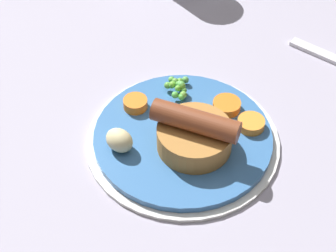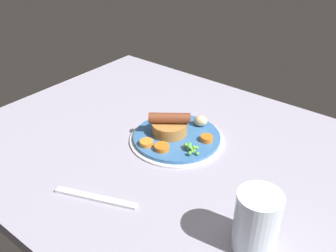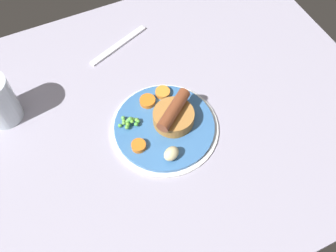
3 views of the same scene
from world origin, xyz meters
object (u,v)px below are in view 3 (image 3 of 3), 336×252
sausage_pudding (174,115)px  carrot_slice_1 (148,101)px  dinner_plate (164,127)px  fork (119,45)px  carrot_slice_6 (163,92)px  pea_pile (129,122)px  potato_chunk_0 (171,154)px  carrot_slice_2 (139,146)px

sausage_pudding → carrot_slice_1: (3.17, -7.01, -1.61)cm
dinner_plate → sausage_pudding: bearing=-175.9°
sausage_pudding → fork: sausage_pudding is taller
carrot_slice_1 → carrot_slice_6: bearing=-169.4°
pea_pile → fork: pea_pile is taller
potato_chunk_0 → sausage_pudding: bearing=-118.5°
dinner_plate → pea_pile: (6.76, -3.51, 1.88)cm
pea_pile → carrot_slice_1: bearing=-148.1°
sausage_pudding → fork: size_ratio=0.56×
potato_chunk_0 → carrot_slice_6: potato_chunk_0 is taller
dinner_plate → carrot_slice_1: bearing=-82.9°
dinner_plate → pea_pile: bearing=-27.4°
dinner_plate → potato_chunk_0: bearing=75.5°
potato_chunk_0 → dinner_plate: bearing=-104.5°
dinner_plate → potato_chunk_0: 8.25cm
dinner_plate → carrot_slice_2: (7.22, 2.68, 1.47)cm
dinner_plate → carrot_slice_6: 8.69cm
pea_pile → carrot_slice_2: 6.22cm
pea_pile → carrot_slice_6: bearing=-156.1°
dinner_plate → fork: size_ratio=1.34×
sausage_pudding → fork: 27.95cm
carrot_slice_1 → fork: size_ratio=0.20×
potato_chunk_0 → carrot_slice_2: size_ratio=1.13×
carrot_slice_1 → fork: bearing=-92.3°
pea_pile → carrot_slice_2: bearing=85.8°
carrot_slice_2 → dinner_plate: bearing=-159.6°
carrot_slice_1 → pea_pile: bearing=31.9°
dinner_plate → sausage_pudding: 3.80cm
sausage_pudding → carrot_slice_2: sausage_pudding is taller
pea_pile → carrot_slice_6: pea_pile is taller
dinner_plate → potato_chunk_0: potato_chunk_0 is taller
sausage_pudding → pea_pile: size_ratio=2.09×
dinner_plate → carrot_slice_2: size_ratio=7.73×
carrot_slice_1 → fork: (-0.82, -20.64, -1.69)cm
sausage_pudding → carrot_slice_2: size_ratio=3.21×
potato_chunk_0 → pea_pile: bearing=-66.9°
fork → potato_chunk_0: bearing=65.6°
sausage_pudding → pea_pile: (9.05, -3.35, -1.16)cm
dinner_plate → carrot_slice_6: carrot_slice_6 is taller
potato_chunk_0 → carrot_slice_2: (5.23, -5.00, -0.79)cm
carrot_slice_1 → dinner_plate: bearing=97.1°
potato_chunk_0 → carrot_slice_2: 7.28cm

